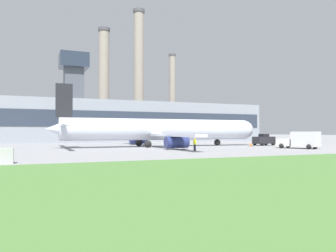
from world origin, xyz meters
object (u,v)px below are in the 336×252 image
airplane (159,130)px  baggage_truck (301,140)px  fuel_truck (302,139)px  ground_crew_person (195,144)px  pushback_tug (264,140)px

airplane → baggage_truck: (16.42, -13.37, -1.50)m
fuel_truck → ground_crew_person: fuel_truck is taller
airplane → ground_crew_person: size_ratio=21.63×
fuel_truck → baggage_truck: bearing=-135.1°
airplane → baggage_truck: 21.23m
ground_crew_person → fuel_truck: bearing=14.4°
baggage_truck → ground_crew_person: bearing=177.0°
pushback_tug → baggage_truck: baggage_truck is taller
airplane → ground_crew_person: airplane is taller
airplane → baggage_truck: bearing=-39.2°
airplane → ground_crew_person: (-0.05, -12.52, -1.86)m
fuel_truck → ground_crew_person: bearing=-165.6°
airplane → fuel_truck: size_ratio=7.20×
airplane → pushback_tug: (18.74, -2.38, -1.76)m
pushback_tug → baggage_truck: size_ratio=0.71×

